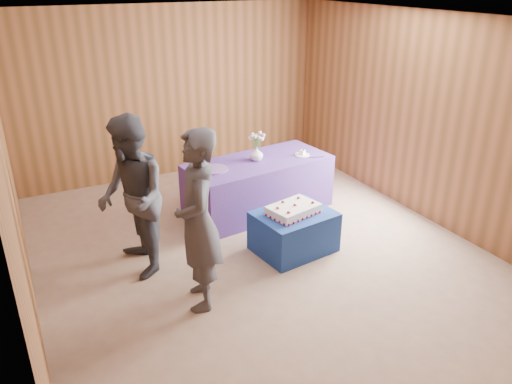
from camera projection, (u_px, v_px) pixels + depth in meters
ground at (258, 252)px, 6.06m from camera, size 6.00×6.00×0.00m
room_shell at (258, 106)px, 5.33m from camera, size 5.04×6.04×2.72m
cake_table at (294, 232)px, 6.02m from camera, size 0.98×0.81×0.50m
serving_table at (258, 186)px, 6.99m from camera, size 2.09×1.12×0.75m
sheet_cake at (293, 209)px, 5.88m from camera, size 0.68×0.54×0.14m
vase at (257, 154)px, 6.81m from camera, size 0.23×0.23×0.19m
flower_spray at (257, 137)px, 6.71m from camera, size 0.23×0.23×0.18m
platter at (214, 169)px, 6.51m from camera, size 0.41×0.41×0.02m
plate at (302, 155)px, 7.03m from camera, size 0.26×0.26×0.01m
cake_slice at (302, 152)px, 7.01m from camera, size 0.09×0.09×0.09m
knife at (315, 157)px, 6.95m from camera, size 0.25×0.10×0.00m
guest_left at (198, 221)px, 4.79m from camera, size 0.61×0.77×1.85m
guest_right at (132, 198)px, 5.34m from camera, size 0.69×0.88×1.80m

